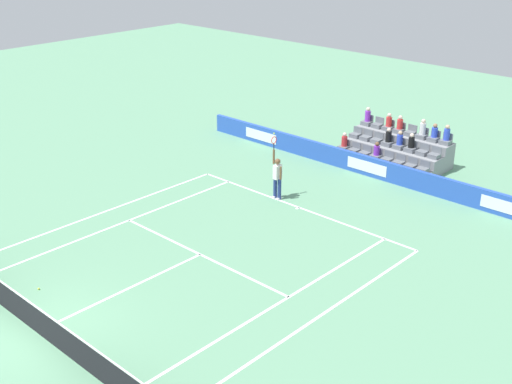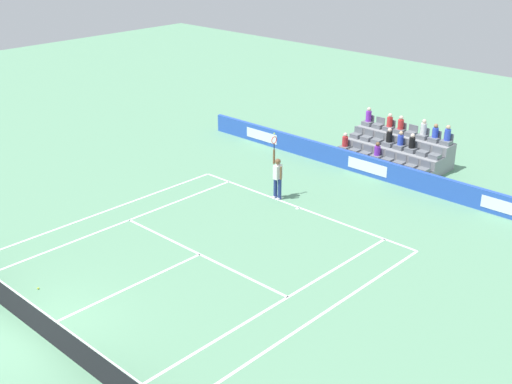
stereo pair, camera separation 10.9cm
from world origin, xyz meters
TOP-DOWN VIEW (x-y plane):
  - ground_plane at (0.00, 0.00)m, footprint 80.00×80.00m
  - line_baseline at (0.00, -11.89)m, footprint 10.97×0.10m
  - line_service at (0.00, -6.40)m, footprint 8.23×0.10m
  - line_centre_service at (0.00, -3.20)m, footprint 0.10×6.40m
  - line_singles_sideline_left at (4.12, -5.95)m, footprint 0.10×11.89m
  - line_singles_sideline_right at (-4.12, -5.95)m, footprint 0.10×11.89m
  - line_doubles_sideline_left at (5.49, -5.95)m, footprint 0.10×11.89m
  - line_doubles_sideline_right at (-5.49, -5.95)m, footprint 0.10×11.89m
  - line_centre_mark at (0.00, -11.79)m, footprint 0.10×0.20m
  - sponsor_barrier at (0.00, -16.80)m, footprint 19.69×0.22m
  - tennis_net at (0.00, 0.00)m, footprint 11.97×0.10m
  - tennis_player at (1.29, -11.98)m, footprint 0.53×0.36m
  - stadium_stand at (0.00, -19.12)m, footprint 4.96×2.85m
  - loose_tennis_ball at (2.04, -1.26)m, footprint 0.07×0.07m

SIDE VIEW (x-z plane):
  - ground_plane at x=0.00m, z-range 0.00..0.00m
  - line_baseline at x=0.00m, z-range 0.00..0.01m
  - line_service at x=0.00m, z-range 0.00..0.01m
  - line_centre_service at x=0.00m, z-range 0.00..0.01m
  - line_singles_sideline_left at x=4.12m, z-range 0.00..0.01m
  - line_singles_sideline_right at x=-4.12m, z-range 0.00..0.01m
  - line_doubles_sideline_left at x=5.49m, z-range 0.00..0.01m
  - line_doubles_sideline_right at x=-5.49m, z-range 0.00..0.01m
  - line_centre_mark at x=0.00m, z-range 0.00..0.01m
  - loose_tennis_ball at x=2.04m, z-range 0.00..0.07m
  - sponsor_barrier at x=0.00m, z-range 0.00..0.91m
  - tennis_net at x=0.00m, z-range -0.04..1.03m
  - stadium_stand at x=0.00m, z-range -0.53..1.67m
  - tennis_player at x=1.29m, z-range -0.43..2.42m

